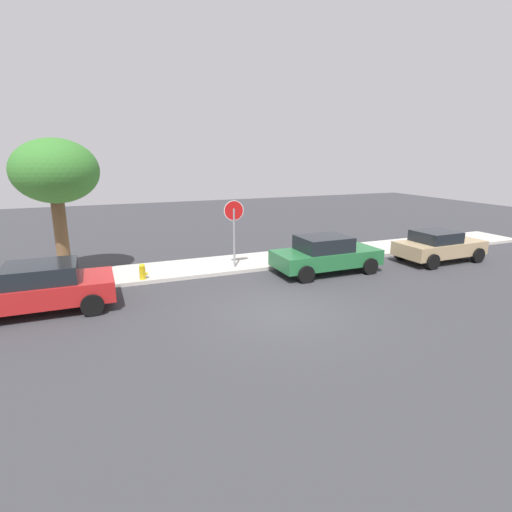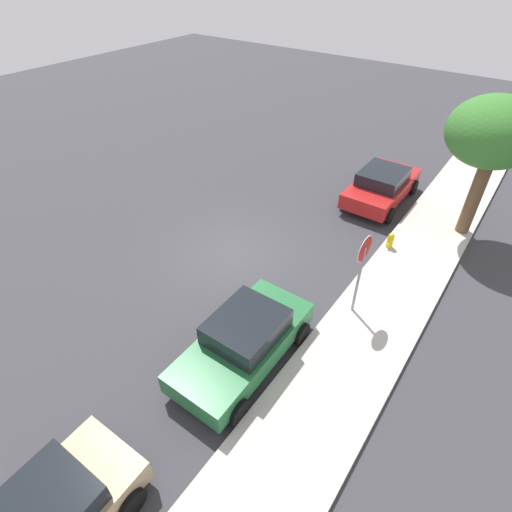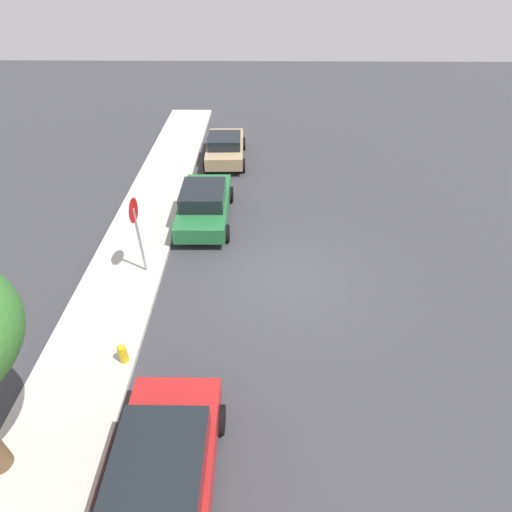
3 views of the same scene
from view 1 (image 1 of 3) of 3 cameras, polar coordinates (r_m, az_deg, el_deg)
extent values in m
plane|color=#38383D|center=(11.84, 3.49, -7.98)|extent=(60.00, 60.00, 0.00)
cube|color=beige|center=(16.56, -4.53, -1.25)|extent=(32.00, 2.49, 0.14)
cylinder|color=gray|center=(15.69, -3.13, 2.29)|extent=(0.08, 0.08, 2.47)
cylinder|color=white|center=(15.49, -3.19, 6.50)|extent=(0.79, 0.06, 0.79)
cylinder|color=red|center=(15.49, -3.19, 6.50)|extent=(0.74, 0.06, 0.74)
cube|color=#236B38|center=(15.82, 9.98, -0.18)|extent=(4.17, 1.85, 0.59)
cube|color=black|center=(15.61, 9.62, 1.79)|extent=(1.91, 1.61, 0.55)
cylinder|color=black|center=(17.38, 12.27, 0.05)|extent=(0.64, 0.23, 0.64)
cylinder|color=black|center=(15.99, 15.94, -1.40)|extent=(0.64, 0.23, 0.64)
cylinder|color=black|center=(15.97, 3.92, -0.90)|extent=(0.64, 0.23, 0.64)
cylinder|color=black|center=(14.44, 7.13, -2.61)|extent=(0.64, 0.23, 0.64)
cube|color=red|center=(13.29, -28.52, -4.45)|extent=(4.12, 1.90, 0.61)
cube|color=black|center=(13.12, -28.40, -2.09)|extent=(1.96, 1.67, 0.51)
cylinder|color=black|center=(14.17, -22.40, -3.92)|extent=(0.64, 0.22, 0.64)
cylinder|color=black|center=(12.38, -22.33, -6.48)|extent=(0.64, 0.22, 0.64)
cube|color=tan|center=(18.97, 24.73, 1.08)|extent=(3.91, 1.85, 0.58)
cube|color=black|center=(18.65, 24.28, 2.56)|extent=(1.70, 1.57, 0.46)
cylinder|color=black|center=(20.55, 25.30, 1.16)|extent=(0.65, 0.24, 0.64)
cylinder|color=black|center=(19.50, 29.09, 0.09)|extent=(0.65, 0.24, 0.64)
cylinder|color=black|center=(18.67, 20.00, 0.48)|extent=(0.65, 0.24, 0.64)
cylinder|color=black|center=(17.51, 23.88, -0.75)|extent=(0.65, 0.24, 0.64)
cylinder|color=brown|center=(16.38, -26.02, 2.48)|extent=(0.47, 0.47, 3.10)
ellipsoid|color=#387A2D|center=(15.97, -26.74, 10.81)|extent=(2.94, 2.94, 2.26)
cylinder|color=gold|center=(14.91, -15.89, -2.69)|extent=(0.22, 0.22, 0.55)
sphere|color=gold|center=(14.82, -15.98, -1.45)|extent=(0.21, 0.21, 0.21)
cylinder|color=gold|center=(14.91, -15.34, -2.43)|extent=(0.08, 0.09, 0.09)
camera|label=2|loc=(22.11, 17.18, 24.81)|focal=28.00mm
camera|label=3|loc=(12.56, -51.37, 28.36)|focal=28.00mm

